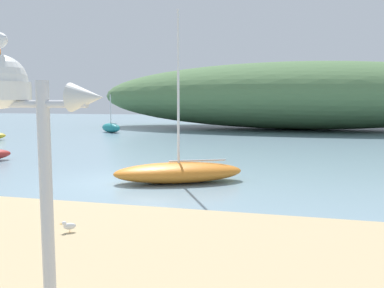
# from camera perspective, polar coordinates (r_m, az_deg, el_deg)

# --- Properties ---
(ground_plane) EXTENTS (120.00, 120.00, 0.00)m
(ground_plane) POSITION_cam_1_polar(r_m,az_deg,el_deg) (13.72, -9.03, -5.25)
(ground_plane) COLOR #7A99A8
(distant_hill) EXTENTS (38.65, 14.74, 6.26)m
(distant_hill) POSITION_cam_1_polar(r_m,az_deg,el_deg) (39.70, 14.68, 6.60)
(distant_hill) COLOR #517547
(distant_hill) RESTS_ON ground
(mast_structure) EXTENTS (1.35, 0.56, 2.93)m
(mast_structure) POSITION_cam_1_polar(r_m,az_deg,el_deg) (4.19, -23.59, 4.80)
(mast_structure) COLOR silver
(mast_structure) RESTS_ON beach_sand
(sailboat_west_reach) EXTENTS (4.48, 3.10, 5.55)m
(sailboat_west_reach) POSITION_cam_1_polar(r_m,az_deg,el_deg) (13.39, -1.89, -3.92)
(sailboat_west_reach) COLOR orange
(sailboat_west_reach) RESTS_ON ground
(sailboat_inner_mooring) EXTENTS (2.58, 2.20, 3.20)m
(sailboat_inner_mooring) POSITION_cam_1_polar(r_m,az_deg,el_deg) (34.72, -11.31, 2.27)
(sailboat_inner_mooring) COLOR teal
(sailboat_inner_mooring) RESTS_ON ground
(seagull_mid_strand) EXTENTS (0.30, 0.21, 0.22)m
(seagull_mid_strand) POSITION_cam_1_polar(r_m,az_deg,el_deg) (8.20, -16.92, -10.91)
(seagull_mid_strand) COLOR orange
(seagull_mid_strand) RESTS_ON beach_sand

